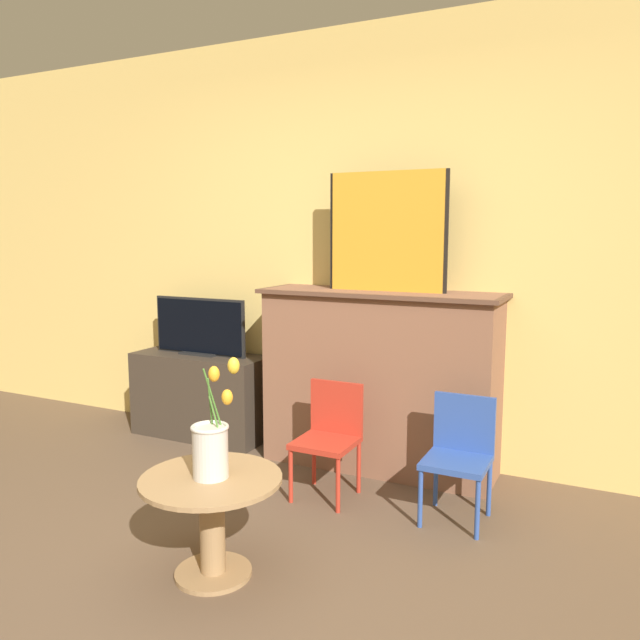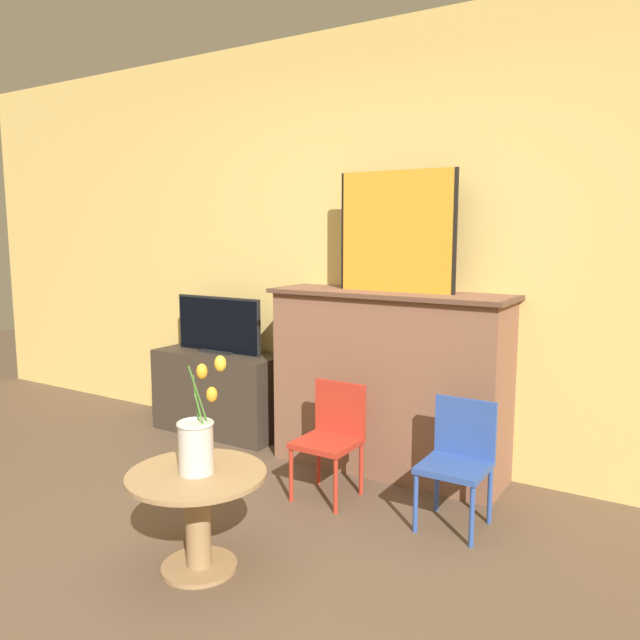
{
  "view_description": "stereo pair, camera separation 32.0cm",
  "coord_description": "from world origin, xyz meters",
  "px_view_note": "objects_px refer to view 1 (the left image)",
  "views": [
    {
      "loc": [
        1.43,
        -1.59,
        1.44
      ],
      "look_at": [
        0.04,
        1.26,
        0.99
      ],
      "focal_mm": 35.0,
      "sensor_mm": 36.0,
      "label": 1
    },
    {
      "loc": [
        1.71,
        -1.43,
        1.44
      ],
      "look_at": [
        0.04,
        1.26,
        0.99
      ],
      "focal_mm": 35.0,
      "sensor_mm": 36.0,
      "label": 2
    }
  ],
  "objects_px": {
    "chair_red": "(330,432)",
    "chair_blue": "(459,450)",
    "tv_monitor": "(200,327)",
    "painting": "(387,232)",
    "vase_tulips": "(212,444)"
  },
  "relations": [
    {
      "from": "painting",
      "to": "vase_tulips",
      "type": "xyz_separation_m",
      "value": [
        -0.22,
        -1.47,
        -0.86
      ]
    },
    {
      "from": "vase_tulips",
      "to": "chair_blue",
      "type": "bearing_deg",
      "value": 51.23
    },
    {
      "from": "painting",
      "to": "vase_tulips",
      "type": "bearing_deg",
      "value": -98.39
    },
    {
      "from": "chair_red",
      "to": "chair_blue",
      "type": "bearing_deg",
      "value": 2.49
    },
    {
      "from": "painting",
      "to": "chair_red",
      "type": "bearing_deg",
      "value": -104.19
    },
    {
      "from": "chair_red",
      "to": "painting",
      "type": "bearing_deg",
      "value": 75.81
    },
    {
      "from": "chair_red",
      "to": "vase_tulips",
      "type": "height_order",
      "value": "vase_tulips"
    },
    {
      "from": "tv_monitor",
      "to": "vase_tulips",
      "type": "bearing_deg",
      "value": -51.75
    },
    {
      "from": "painting",
      "to": "chair_red",
      "type": "distance_m",
      "value": 1.21
    },
    {
      "from": "painting",
      "to": "chair_red",
      "type": "relative_size",
      "value": 1.18
    },
    {
      "from": "chair_blue",
      "to": "tv_monitor",
      "type": "bearing_deg",
      "value": 166.31
    },
    {
      "from": "chair_red",
      "to": "chair_blue",
      "type": "xyz_separation_m",
      "value": [
        0.71,
        0.03,
        0.0
      ]
    },
    {
      "from": "tv_monitor",
      "to": "chair_red",
      "type": "height_order",
      "value": "tv_monitor"
    },
    {
      "from": "tv_monitor",
      "to": "chair_blue",
      "type": "bearing_deg",
      "value": -13.69
    },
    {
      "from": "tv_monitor",
      "to": "vase_tulips",
      "type": "xyz_separation_m",
      "value": [
        1.15,
        -1.46,
        -0.2
      ]
    }
  ]
}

